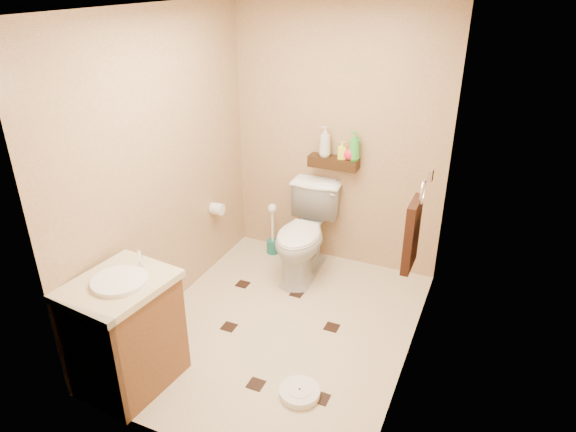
% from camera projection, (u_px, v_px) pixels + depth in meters
% --- Properties ---
extents(ground, '(2.50, 2.50, 0.00)m').
position_uv_depth(ground, '(281.00, 327.00, 4.13)').
color(ground, beige).
rests_on(ground, ground).
extents(wall_back, '(2.00, 0.04, 2.40)m').
position_uv_depth(wall_back, '(337.00, 141.00, 4.64)').
color(wall_back, tan).
rests_on(wall_back, ground).
extents(wall_front, '(2.00, 0.04, 2.40)m').
position_uv_depth(wall_front, '(176.00, 279.00, 2.58)').
color(wall_front, tan).
rests_on(wall_front, ground).
extents(wall_left, '(0.04, 2.50, 2.40)m').
position_uv_depth(wall_left, '(162.00, 170.00, 3.98)').
color(wall_left, tan).
rests_on(wall_left, ground).
extents(wall_right, '(0.04, 2.50, 2.40)m').
position_uv_depth(wall_right, '(423.00, 215.00, 3.25)').
color(wall_right, tan).
rests_on(wall_right, ground).
extents(ceiling, '(2.00, 2.50, 0.02)m').
position_uv_depth(ceiling, '(278.00, 7.00, 3.09)').
color(ceiling, silver).
rests_on(ceiling, wall_back).
extents(wall_shelf, '(0.46, 0.14, 0.10)m').
position_uv_depth(wall_shelf, '(333.00, 163.00, 4.65)').
color(wall_shelf, '#331E0E').
rests_on(wall_shelf, wall_back).
extents(floor_accents, '(1.25, 1.24, 0.01)m').
position_uv_depth(floor_accents, '(278.00, 331.00, 4.09)').
color(floor_accents, black).
rests_on(floor_accents, ground).
extents(toilet, '(0.52, 0.85, 0.84)m').
position_uv_depth(toilet, '(304.00, 234.00, 4.69)').
color(toilet, white).
rests_on(toilet, ground).
extents(vanity, '(0.62, 0.72, 0.94)m').
position_uv_depth(vanity, '(126.00, 332.00, 3.42)').
color(vanity, brown).
rests_on(vanity, ground).
extents(bathroom_scale, '(0.30, 0.30, 0.06)m').
position_uv_depth(bathroom_scale, '(300.00, 392.00, 3.46)').
color(bathroom_scale, white).
rests_on(bathroom_scale, ground).
extents(toilet_brush, '(0.12, 0.12, 0.54)m').
position_uv_depth(toilet_brush, '(273.00, 236.00, 5.14)').
color(toilet_brush, '#1A685C').
rests_on(toilet_brush, ground).
extents(towel_ring, '(0.12, 0.30, 0.76)m').
position_uv_depth(towel_ring, '(413.00, 231.00, 3.60)').
color(towel_ring, silver).
rests_on(towel_ring, wall_right).
extents(toilet_paper, '(0.12, 0.11, 0.12)m').
position_uv_depth(toilet_paper, '(217.00, 209.00, 4.75)').
color(toilet_paper, white).
rests_on(toilet_paper, wall_left).
extents(bottle_a, '(0.14, 0.14, 0.28)m').
position_uv_depth(bottle_a, '(325.00, 141.00, 4.60)').
color(bottle_a, beige).
rests_on(bottle_a, wall_shelf).
extents(bottle_b, '(0.09, 0.09, 0.16)m').
position_uv_depth(bottle_b, '(342.00, 150.00, 4.57)').
color(bottle_b, '#F2FF35').
rests_on(bottle_b, wall_shelf).
extents(bottle_c, '(0.14, 0.14, 0.15)m').
position_uv_depth(bottle_c, '(350.00, 152.00, 4.54)').
color(bottle_c, '#EF1C3D').
rests_on(bottle_c, wall_shelf).
extents(bottle_d, '(0.13, 0.13, 0.26)m').
position_uv_depth(bottle_d, '(355.00, 146.00, 4.51)').
color(bottle_d, green).
rests_on(bottle_d, wall_shelf).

